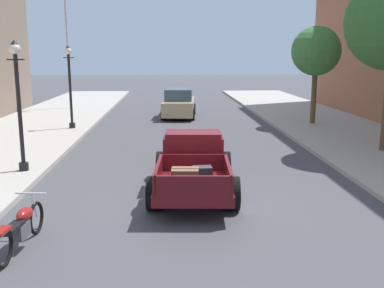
{
  "coord_description": "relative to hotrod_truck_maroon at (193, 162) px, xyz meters",
  "views": [
    {
      "loc": [
        -0.75,
        -10.76,
        3.58
      ],
      "look_at": [
        -0.07,
        1.95,
        1.0
      ],
      "focal_mm": 41.35,
      "sensor_mm": 36.0,
      "label": 1
    }
  ],
  "objects": [
    {
      "name": "street_lamp_far",
      "position": [
        -5.24,
        9.59,
        1.63
      ],
      "size": [
        0.5,
        0.32,
        3.85
      ],
      "color": "black",
      "rests_on": "sidewalk_left"
    },
    {
      "name": "street_tree_second",
      "position": [
        6.67,
        10.46,
        2.97
      ],
      "size": [
        2.43,
        2.43,
        4.82
      ],
      "color": "brown",
      "rests_on": "sidewalk_right"
    },
    {
      "name": "street_lamp_near",
      "position": [
        -5.03,
        1.72,
        1.63
      ],
      "size": [
        0.5,
        0.32,
        3.85
      ],
      "color": "black",
      "rests_on": "sidewalk_left"
    },
    {
      "name": "hotrod_truck_maroon",
      "position": [
        0.0,
        0.0,
        0.0
      ],
      "size": [
        2.38,
        5.01,
        1.58
      ],
      "color": "#510F14",
      "rests_on": "ground"
    },
    {
      "name": "flagpole",
      "position": [
        -6.82,
        17.77,
        5.02
      ],
      "size": [
        1.74,
        0.16,
        9.16
      ],
      "color": "#B2B2B7",
      "rests_on": "sidewalk_left"
    },
    {
      "name": "ground_plane",
      "position": [
        0.11,
        -0.69,
        -0.75
      ],
      "size": [
        140.0,
        140.0,
        0.0
      ],
      "primitive_type": "plane",
      "color": "#47474C"
    },
    {
      "name": "car_background_tan",
      "position": [
        -0.04,
        14.15,
        0.01
      ],
      "size": [
        2.12,
        4.42,
        1.65
      ],
      "color": "tan",
      "rests_on": "ground"
    },
    {
      "name": "motorcycle_parked",
      "position": [
        -3.42,
        -3.55,
        -0.31
      ],
      "size": [
        0.62,
        2.12,
        0.93
      ],
      "color": "black",
      "rests_on": "ground"
    }
  ]
}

